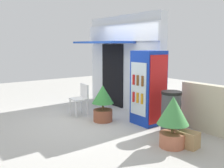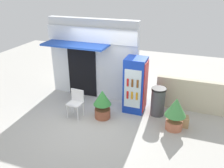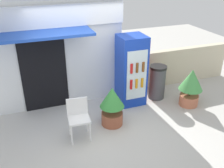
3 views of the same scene
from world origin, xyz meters
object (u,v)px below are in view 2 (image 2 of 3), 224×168
Objects in this scene: plastic_chair at (76,101)px; trash_bin at (158,101)px; cardboard_box at (182,121)px; potted_plant_near_shop at (102,103)px; potted_plant_curbside at (176,112)px; drink_cooler at (135,85)px.

plastic_chair is 2.54m from trash_bin.
plastic_chair is 2.32× the size of cardboard_box.
potted_plant_curbside reaches higher than potted_plant_near_shop.
drink_cooler is at bearing 177.84° from trash_bin.
trash_bin is at bearing 21.38° from plastic_chair.
drink_cooler reaches higher than potted_plant_near_shop.
plastic_chair is 0.88× the size of potted_plant_curbside.
potted_plant_near_shop is at bearing -135.97° from drink_cooler.
potted_plant_near_shop is 1.74m from trash_bin.
potted_plant_near_shop reaches higher than plastic_chair.
potted_plant_curbside is (2.16, 0.12, 0.06)m from potted_plant_near_shop.
potted_plant_near_shop is 1.01× the size of trash_bin.
potted_plant_curbside is (1.34, -0.67, -0.32)m from drink_cooler.
potted_plant_near_shop is at bearing -176.84° from potted_plant_curbside.
trash_bin is 0.94m from cardboard_box.
cardboard_box is at bearing -27.35° from trash_bin.
potted_plant_near_shop is (0.81, 0.17, -0.01)m from plastic_chair.
plastic_chair is at bearing -158.62° from trash_bin.
potted_plant_curbside reaches higher than plastic_chair.
potted_plant_near_shop is at bearing -154.13° from trash_bin.
trash_bin is (0.75, -0.03, -0.43)m from drink_cooler.
cardboard_box is (2.35, 0.35, -0.35)m from potted_plant_near_shop.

